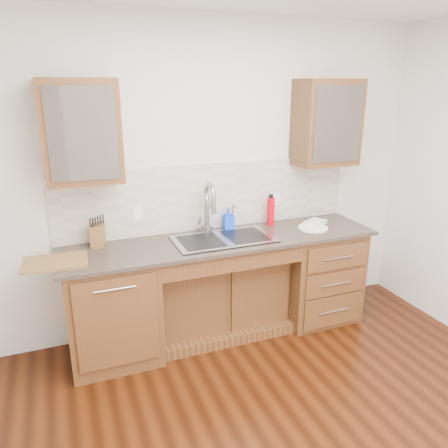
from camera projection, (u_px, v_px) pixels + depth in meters
name	position (u px, v px, depth m)	size (l,w,h in m)	color
wall_back	(208.00, 179.00, 3.88)	(4.00, 0.10, 2.70)	silver
base_cabinet_left	(112.00, 308.00, 3.51)	(0.70, 0.62, 0.88)	#593014
base_cabinet_center	(219.00, 293.00, 3.94)	(1.20, 0.44, 0.70)	#593014
base_cabinet_right	(315.00, 272.00, 4.16)	(0.70, 0.62, 0.88)	#593014
countertop	(223.00, 241.00, 3.68)	(2.70, 0.65, 0.03)	#84705B
backsplash	(210.00, 196.00, 3.87)	(2.70, 0.02, 0.59)	beige
sink	(224.00, 249.00, 3.69)	(0.84, 0.46, 0.19)	#9E9EA5
faucet	(207.00, 210.00, 3.78)	(0.04, 0.04, 0.40)	#999993
filter_tap	(233.00, 216.00, 3.90)	(0.02, 0.02, 0.24)	#999993
upper_cabinet_left	(81.00, 132.00, 3.17)	(0.55, 0.34, 0.75)	#593014
upper_cabinet_right	(326.00, 123.00, 3.89)	(0.55, 0.34, 0.75)	#593014
outlet_left	(138.00, 214.00, 3.66)	(0.08, 0.01, 0.12)	white
outlet_right	(276.00, 199.00, 4.10)	(0.08, 0.01, 0.12)	white
soap_bottle	(228.00, 219.00, 3.90)	(0.09, 0.09, 0.19)	blue
water_bottle	(271.00, 211.00, 4.00)	(0.07, 0.07, 0.26)	red
plate	(313.00, 228.00, 3.94)	(0.27, 0.27, 0.01)	white
dish_towel	(315.00, 223.00, 4.01)	(0.20, 0.14, 0.03)	beige
knife_block	(98.00, 235.00, 3.50)	(0.10, 0.16, 0.18)	brown
cutting_board	(55.00, 262.00, 3.17)	(0.45, 0.32, 0.02)	brown
cup_left_a	(74.00, 140.00, 3.17)	(0.12, 0.12, 0.09)	white
cup_left_b	(92.00, 138.00, 3.21)	(0.11, 0.11, 0.10)	white
cup_right_a	(319.00, 129.00, 3.89)	(0.11, 0.11, 0.09)	white
cup_right_b	(337.00, 129.00, 3.95)	(0.09, 0.09, 0.09)	white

